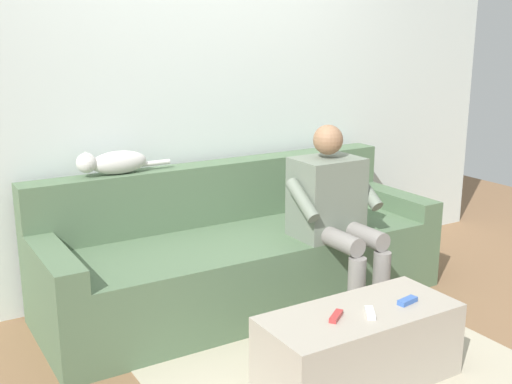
{
  "coord_description": "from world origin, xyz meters",
  "views": [
    {
      "loc": [
        1.84,
        3.08,
        1.65
      ],
      "look_at": [
        0.0,
        0.04,
        0.74
      ],
      "focal_mm": 44.34,
      "sensor_mm": 36.0,
      "label": 1
    }
  ],
  "objects_px": {
    "coffee_table": "(359,347)",
    "remote_blue": "(407,301)",
    "couch": "(241,255)",
    "person_solo_seated": "(334,208)",
    "remote_red": "(336,316)",
    "cat_on_backrest": "(113,162)",
    "remote_white": "(370,313)"
  },
  "relations": [
    {
      "from": "coffee_table",
      "to": "remote_blue",
      "type": "xyz_separation_m",
      "value": [
        -0.25,
        0.05,
        0.2
      ]
    },
    {
      "from": "couch",
      "to": "coffee_table",
      "type": "distance_m",
      "value": 1.14
    },
    {
      "from": "person_solo_seated",
      "to": "remote_red",
      "type": "relative_size",
      "value": 9.37
    },
    {
      "from": "coffee_table",
      "to": "cat_on_backrest",
      "type": "relative_size",
      "value": 1.71
    },
    {
      "from": "person_solo_seated",
      "to": "coffee_table",
      "type": "bearing_deg",
      "value": 61.24
    },
    {
      "from": "remote_white",
      "to": "remote_blue",
      "type": "bearing_deg",
      "value": -55.39
    },
    {
      "from": "coffee_table",
      "to": "cat_on_backrest",
      "type": "height_order",
      "value": "cat_on_backrest"
    },
    {
      "from": "person_solo_seated",
      "to": "remote_blue",
      "type": "distance_m",
      "value": 0.84
    },
    {
      "from": "cat_on_backrest",
      "to": "remote_white",
      "type": "bearing_deg",
      "value": 115.29
    },
    {
      "from": "remote_red",
      "to": "remote_blue",
      "type": "bearing_deg",
      "value": -42.49
    },
    {
      "from": "coffee_table",
      "to": "remote_blue",
      "type": "bearing_deg",
      "value": 168.05
    },
    {
      "from": "cat_on_backrest",
      "to": "coffee_table",
      "type": "bearing_deg",
      "value": 115.8
    },
    {
      "from": "coffee_table",
      "to": "remote_white",
      "type": "distance_m",
      "value": 0.2
    },
    {
      "from": "person_solo_seated",
      "to": "remote_white",
      "type": "bearing_deg",
      "value": 63.59
    },
    {
      "from": "couch",
      "to": "cat_on_backrest",
      "type": "relative_size",
      "value": 4.37
    },
    {
      "from": "person_solo_seated",
      "to": "remote_white",
      "type": "height_order",
      "value": "person_solo_seated"
    },
    {
      "from": "person_solo_seated",
      "to": "remote_red",
      "type": "bearing_deg",
      "value": 53.26
    },
    {
      "from": "couch",
      "to": "remote_red",
      "type": "relative_size",
      "value": 20.68
    },
    {
      "from": "remote_white",
      "to": "person_solo_seated",
      "type": "bearing_deg",
      "value": 7.49
    },
    {
      "from": "couch",
      "to": "remote_red",
      "type": "bearing_deg",
      "value": 82.56
    },
    {
      "from": "remote_white",
      "to": "remote_red",
      "type": "distance_m",
      "value": 0.17
    },
    {
      "from": "person_solo_seated",
      "to": "remote_blue",
      "type": "xyz_separation_m",
      "value": [
        0.15,
        0.79,
        -0.26
      ]
    },
    {
      "from": "coffee_table",
      "to": "person_solo_seated",
      "type": "distance_m",
      "value": 0.95
    },
    {
      "from": "cat_on_backrest",
      "to": "remote_red",
      "type": "xyz_separation_m",
      "value": [
        -0.54,
        1.43,
        -0.52
      ]
    },
    {
      "from": "coffee_table",
      "to": "remote_red",
      "type": "bearing_deg",
      "value": 1.92
    },
    {
      "from": "couch",
      "to": "coffee_table",
      "type": "relative_size",
      "value": 2.56
    },
    {
      "from": "cat_on_backrest",
      "to": "person_solo_seated",
      "type": "bearing_deg",
      "value": 147.68
    },
    {
      "from": "couch",
      "to": "cat_on_backrest",
      "type": "distance_m",
      "value": 0.97
    },
    {
      "from": "person_solo_seated",
      "to": "cat_on_backrest",
      "type": "xyz_separation_m",
      "value": [
        1.09,
        -0.69,
        0.27
      ]
    },
    {
      "from": "cat_on_backrest",
      "to": "couch",
      "type": "bearing_deg",
      "value": 157.16
    },
    {
      "from": "person_solo_seated",
      "to": "remote_red",
      "type": "xyz_separation_m",
      "value": [
        0.55,
        0.74,
        -0.26
      ]
    },
    {
      "from": "remote_white",
      "to": "couch",
      "type": "bearing_deg",
      "value": 34.41
    }
  ]
}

